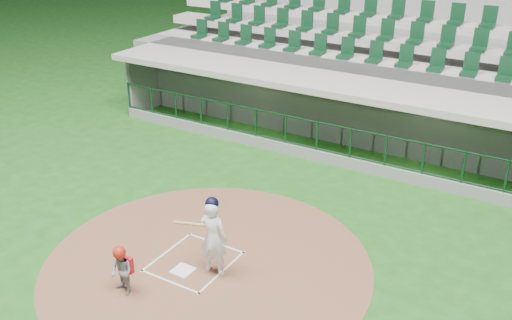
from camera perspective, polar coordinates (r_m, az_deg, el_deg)
The scene contains 8 objects.
ground at distance 13.03m, azimuth -5.43°, elevation -9.47°, with size 120.00×120.00×0.00m, color #184E16.
dirt_circle at distance 12.75m, azimuth -4.85°, elevation -10.27°, with size 7.20×7.20×0.01m, color brown.
home_plate at distance 12.57m, azimuth -7.33°, elevation -10.89°, with size 0.43×0.43×0.02m, color white.
batter_box_chalk at distance 12.83m, azimuth -6.23°, elevation -10.04°, with size 1.55×1.80×0.01m.
dugout_structure at distance 18.74m, azimuth 8.95°, elevation 4.64°, with size 16.40×3.70×3.00m.
seating_deck at distance 21.38m, azimuth 11.94°, elevation 8.24°, with size 17.00×6.72×5.15m.
batter at distance 11.96m, azimuth -4.33°, elevation -7.58°, with size 0.87×0.88×1.81m.
catcher at distance 11.86m, azimuth -13.29°, elevation -10.65°, with size 0.58×0.50×1.10m.
Camera 1 is at (6.55, -8.59, 7.30)m, focal length 40.00 mm.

